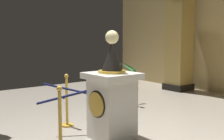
{
  "coord_description": "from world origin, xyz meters",
  "views": [
    {
      "loc": [
        3.21,
        -2.82,
        1.67
      ],
      "look_at": [
        -0.4,
        0.02,
        1.15
      ],
      "focal_mm": 45.37,
      "sensor_mm": 36.0,
      "label": 1
    }
  ],
  "objects_px": {
    "stanchion_near": "(67,108)",
    "stanchion_far": "(60,133)",
    "pedestal_clock": "(112,97)",
    "potted_palm_left": "(121,90)"
  },
  "relations": [
    {
      "from": "pedestal_clock",
      "to": "potted_palm_left",
      "type": "height_order",
      "value": "pedestal_clock"
    },
    {
      "from": "stanchion_near",
      "to": "stanchion_far",
      "type": "relative_size",
      "value": 0.97
    },
    {
      "from": "stanchion_near",
      "to": "pedestal_clock",
      "type": "bearing_deg",
      "value": 13.89
    },
    {
      "from": "pedestal_clock",
      "to": "stanchion_near",
      "type": "bearing_deg",
      "value": -166.11
    },
    {
      "from": "stanchion_near",
      "to": "potted_palm_left",
      "type": "height_order",
      "value": "potted_palm_left"
    },
    {
      "from": "stanchion_near",
      "to": "stanchion_far",
      "type": "xyz_separation_m",
      "value": [
        1.25,
        -0.8,
        0.01
      ]
    },
    {
      "from": "pedestal_clock",
      "to": "stanchion_near",
      "type": "height_order",
      "value": "pedestal_clock"
    },
    {
      "from": "stanchion_near",
      "to": "stanchion_far",
      "type": "bearing_deg",
      "value": -32.72
    },
    {
      "from": "pedestal_clock",
      "to": "stanchion_near",
      "type": "xyz_separation_m",
      "value": [
        -1.05,
        -0.26,
        -0.34
      ]
    },
    {
      "from": "stanchion_far",
      "to": "potted_palm_left",
      "type": "xyz_separation_m",
      "value": [
        -2.09,
        2.85,
        -0.02
      ]
    }
  ]
}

